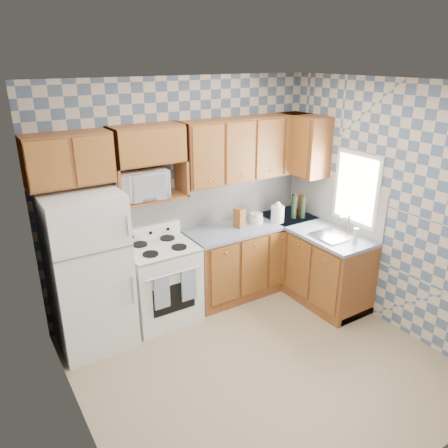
{
  "coord_description": "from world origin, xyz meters",
  "views": [
    {
      "loc": [
        -2.22,
        -2.86,
        2.91
      ],
      "look_at": [
        0.05,
        0.75,
        1.25
      ],
      "focal_mm": 35.0,
      "sensor_mm": 36.0,
      "label": 1
    }
  ],
  "objects_px": {
    "stove_body": "(162,283)",
    "microwave": "(139,184)",
    "refrigerator": "(88,271)",
    "electric_kettle": "(278,214)"
  },
  "relations": [
    {
      "from": "microwave",
      "to": "electric_kettle",
      "type": "relative_size",
      "value": 2.72
    },
    {
      "from": "stove_body",
      "to": "refrigerator",
      "type": "bearing_deg",
      "value": -178.22
    },
    {
      "from": "electric_kettle",
      "to": "microwave",
      "type": "bearing_deg",
      "value": 170.53
    },
    {
      "from": "refrigerator",
      "to": "electric_kettle",
      "type": "xyz_separation_m",
      "value": [
        2.39,
        -0.08,
        0.19
      ]
    },
    {
      "from": "stove_body",
      "to": "microwave",
      "type": "distance_m",
      "value": 1.18
    },
    {
      "from": "refrigerator",
      "to": "stove_body",
      "type": "relative_size",
      "value": 1.87
    },
    {
      "from": "stove_body",
      "to": "electric_kettle",
      "type": "height_order",
      "value": "electric_kettle"
    },
    {
      "from": "refrigerator",
      "to": "electric_kettle",
      "type": "height_order",
      "value": "refrigerator"
    },
    {
      "from": "stove_body",
      "to": "microwave",
      "type": "height_order",
      "value": "microwave"
    },
    {
      "from": "refrigerator",
      "to": "electric_kettle",
      "type": "bearing_deg",
      "value": -1.82
    }
  ]
}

